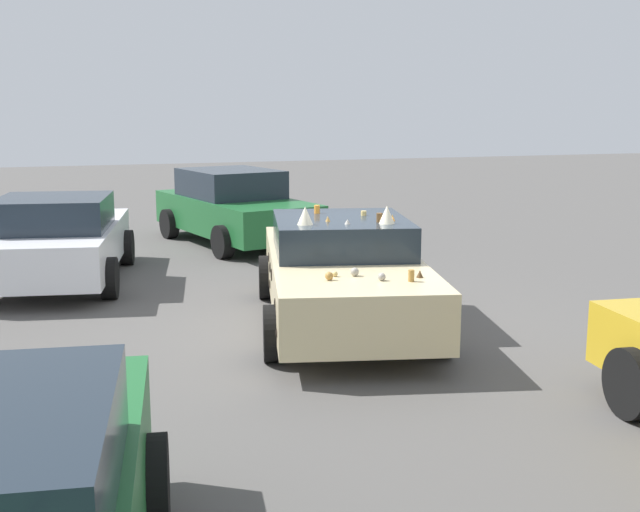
{
  "coord_description": "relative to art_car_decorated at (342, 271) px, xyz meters",
  "views": [
    {
      "loc": [
        -9.22,
        3.41,
        2.74
      ],
      "look_at": [
        0.0,
        0.3,
        0.9
      ],
      "focal_mm": 44.44,
      "sensor_mm": 36.0,
      "label": 1
    }
  ],
  "objects": [
    {
      "name": "ground_plane",
      "position": [
        -0.03,
        0.01,
        -0.68
      ],
      "size": [
        60.0,
        60.0,
        0.0
      ],
      "primitive_type": "plane",
      "color": "#514F4C"
    },
    {
      "name": "parked_sedan_far_left",
      "position": [
        6.38,
        -0.01,
        0.06
      ],
      "size": [
        4.62,
        2.7,
        1.49
      ],
      "rotation": [
        0.0,
        0.0,
        3.37
      ],
      "color": "#1E602D",
      "rests_on": "ground"
    },
    {
      "name": "parked_sedan_near_left",
      "position": [
        3.65,
        3.4,
        0.0
      ],
      "size": [
        4.39,
        2.58,
        1.39
      ],
      "rotation": [
        0.0,
        0.0,
        -0.18
      ],
      "color": "white",
      "rests_on": "ground"
    },
    {
      "name": "art_car_decorated",
      "position": [
        0.0,
        0.0,
        0.0
      ],
      "size": [
        4.96,
        2.84,
        1.56
      ],
      "rotation": [
        0.0,
        0.0,
        2.91
      ],
      "color": "beige",
      "rests_on": "ground"
    }
  ]
}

